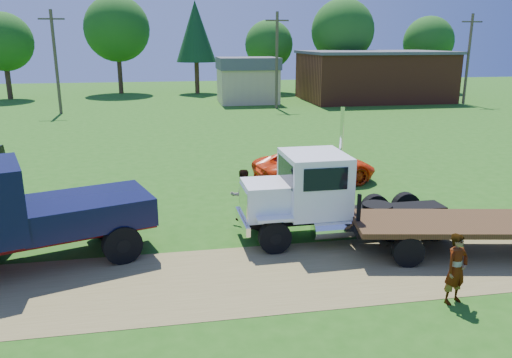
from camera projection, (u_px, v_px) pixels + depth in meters
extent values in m
plane|color=#215813|center=(335.00, 270.00, 14.47)|extent=(140.00, 140.00, 0.00)
cube|color=olive|center=(335.00, 270.00, 14.47)|extent=(120.00, 4.20, 0.01)
cube|color=black|center=(346.00, 214.00, 16.94)|extent=(7.06, 1.01, 0.28)
cylinder|color=black|center=(275.00, 237.00, 15.54)|extent=(1.04, 0.35, 1.03)
cylinder|color=black|center=(275.00, 237.00, 15.54)|extent=(0.37, 0.35, 0.36)
cylinder|color=black|center=(262.00, 216.00, 17.44)|extent=(1.04, 0.35, 1.03)
cylinder|color=black|center=(262.00, 216.00, 17.44)|extent=(0.37, 0.35, 0.36)
cylinder|color=black|center=(400.00, 228.00, 16.33)|extent=(1.04, 0.35, 1.03)
cylinder|color=black|center=(400.00, 228.00, 16.33)|extent=(0.37, 0.35, 0.36)
cylinder|color=black|center=(375.00, 208.00, 18.23)|extent=(1.04, 0.35, 1.03)
cylinder|color=black|center=(375.00, 208.00, 18.23)|extent=(0.37, 0.35, 0.36)
cylinder|color=black|center=(434.00, 225.00, 16.56)|extent=(1.04, 0.35, 1.03)
cylinder|color=black|center=(434.00, 225.00, 16.56)|extent=(0.37, 0.35, 0.36)
cylinder|color=black|center=(405.00, 206.00, 18.46)|extent=(1.04, 0.35, 1.03)
cylinder|color=black|center=(405.00, 206.00, 18.46)|extent=(0.37, 0.35, 0.36)
cube|color=white|center=(269.00, 199.00, 16.25)|extent=(1.72, 1.63, 1.13)
cube|color=silver|center=(244.00, 202.00, 16.10)|extent=(0.10, 1.41, 0.94)
cube|color=silver|center=(243.00, 221.00, 16.27)|extent=(0.18, 2.16, 0.28)
cube|color=white|center=(314.00, 183.00, 16.40)|extent=(2.01, 2.29, 1.97)
cube|color=black|center=(286.00, 172.00, 16.11)|extent=(0.08, 1.88, 0.80)
cube|color=black|center=(326.00, 179.00, 15.21)|extent=(1.41, 0.06, 0.70)
cube|color=black|center=(305.00, 162.00, 17.36)|extent=(1.41, 0.06, 0.70)
cube|color=white|center=(275.00, 219.00, 15.38)|extent=(1.13, 0.44, 0.09)
cube|color=white|center=(262.00, 199.00, 17.28)|extent=(1.13, 0.44, 0.09)
cylinder|color=silver|center=(333.00, 230.00, 15.78)|extent=(1.32, 0.59, 0.56)
cylinder|color=silver|center=(340.00, 170.00, 17.03)|extent=(0.13, 0.13, 4.32)
cylinder|color=black|center=(377.00, 206.00, 17.09)|extent=(1.05, 1.05, 0.11)
cube|color=maroon|center=(28.00, 239.00, 14.57)|extent=(7.39, 3.39, 0.32)
cylinder|color=black|center=(122.00, 244.00, 14.84)|extent=(1.23, 0.73, 1.17)
cylinder|color=black|center=(122.00, 244.00, 14.84)|extent=(0.51, 0.50, 0.41)
cylinder|color=black|center=(105.00, 221.00, 16.72)|extent=(1.23, 0.73, 1.17)
cylinder|color=black|center=(105.00, 221.00, 16.72)|extent=(0.51, 0.50, 0.41)
cube|color=black|center=(86.00, 210.00, 15.20)|extent=(4.31, 3.51, 0.85)
imported|color=#EF390B|center=(315.00, 166.00, 23.13)|extent=(6.07, 3.60, 1.58)
cube|color=#3A2912|center=(476.00, 223.00, 15.42)|extent=(7.77, 3.56, 0.17)
cube|color=black|center=(475.00, 230.00, 15.48)|extent=(7.53, 2.27, 0.23)
cylinder|color=black|center=(408.00, 252.00, 14.62)|extent=(0.97, 0.45, 0.94)
cylinder|color=black|center=(391.00, 227.00, 16.51)|extent=(0.97, 0.45, 0.94)
cube|color=black|center=(359.00, 209.00, 15.31)|extent=(0.13, 0.13, 0.94)
imported|color=#999999|center=(456.00, 269.00, 12.48)|extent=(0.78, 0.64, 1.85)
imported|color=#999999|center=(243.00, 195.00, 18.32)|extent=(1.01, 0.83, 1.92)
cube|color=brown|center=(373.00, 77.00, 54.79)|extent=(15.00, 10.00, 5.00)
cube|color=#505155|center=(375.00, 52.00, 54.07)|extent=(15.40, 10.40, 0.30)
cube|color=tan|center=(248.00, 86.00, 52.58)|extent=(6.00, 5.00, 3.60)
cube|color=#505155|center=(248.00, 63.00, 51.96)|extent=(6.20, 5.40, 1.20)
cylinder|color=brown|center=(56.00, 63.00, 44.04)|extent=(0.28, 0.28, 9.00)
cube|color=brown|center=(51.00, 19.00, 43.05)|extent=(2.20, 0.14, 0.14)
cylinder|color=brown|center=(277.00, 61.00, 47.46)|extent=(0.28, 0.28, 9.00)
cube|color=brown|center=(277.00, 20.00, 46.46)|extent=(2.20, 0.14, 0.14)
cylinder|color=brown|center=(468.00, 60.00, 50.88)|extent=(0.28, 0.28, 9.00)
cube|color=brown|center=(472.00, 22.00, 49.88)|extent=(2.20, 0.14, 0.14)
cylinder|color=#3A2318|center=(9.00, 84.00, 55.76)|extent=(0.56, 0.56, 3.37)
sphere|color=#144F13|center=(3.00, 42.00, 54.52)|extent=(6.35, 6.35, 6.35)
cylinder|color=#3A2318|center=(120.00, 76.00, 61.93)|extent=(0.56, 0.56, 4.17)
sphere|color=#144F13|center=(117.00, 29.00, 60.40)|extent=(7.86, 7.86, 7.86)
cylinder|color=#3A2318|center=(197.00, 77.00, 61.98)|extent=(0.56, 0.56, 3.88)
cone|color=#0F3312|center=(196.00, 31.00, 60.50)|extent=(4.88, 4.88, 7.21)
cylinder|color=#3A2318|center=(269.00, 80.00, 63.36)|extent=(0.56, 0.56, 3.17)
sphere|color=#144F13|center=(269.00, 45.00, 62.20)|extent=(5.98, 5.98, 5.98)
cylinder|color=#3A2318|center=(341.00, 76.00, 62.53)|extent=(0.56, 0.56, 4.06)
sphere|color=#144F13|center=(343.00, 31.00, 61.05)|extent=(7.65, 7.65, 7.65)
cylinder|color=#3A2318|center=(425.00, 78.00, 64.63)|extent=(0.56, 0.56, 3.35)
sphere|color=#144F13|center=(428.00, 42.00, 63.41)|extent=(6.32, 6.32, 6.32)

